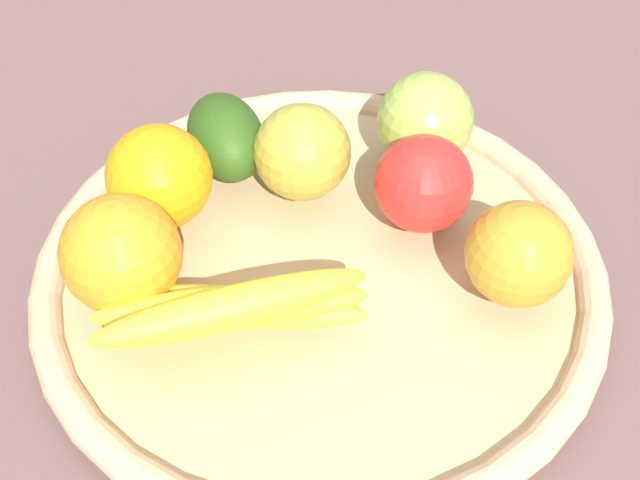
# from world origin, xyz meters

# --- Properties ---
(ground_plane) EXTENTS (2.40, 2.40, 0.00)m
(ground_plane) POSITION_xyz_m (0.00, 0.00, 0.00)
(ground_plane) COLOR brown
(ground_plane) RESTS_ON ground
(basket) EXTENTS (0.43, 0.43, 0.03)m
(basket) POSITION_xyz_m (0.00, 0.00, 0.02)
(basket) COLOR tan
(basket) RESTS_ON ground_plane
(apple_3) EXTENTS (0.09, 0.09, 0.08)m
(apple_3) POSITION_xyz_m (0.04, -0.06, 0.07)
(apple_3) COLOR #A49932
(apple_3) RESTS_ON basket
(banana_bunch) EXTENTS (0.18, 0.15, 0.05)m
(banana_bunch) POSITION_xyz_m (0.02, 0.09, 0.06)
(banana_bunch) COLOR yellow
(banana_bunch) RESTS_ON basket
(apple_2) EXTENTS (0.09, 0.09, 0.07)m
(apple_2) POSITION_xyz_m (-0.05, -0.07, 0.07)
(apple_2) COLOR red
(apple_2) RESTS_ON basket
(orange_0) EXTENTS (0.12, 0.12, 0.08)m
(orange_0) POSITION_xyz_m (0.11, 0.09, 0.07)
(orange_0) COLOR orange
(orange_0) RESTS_ON basket
(orange_1) EXTENTS (0.11, 0.11, 0.08)m
(orange_1) POSITION_xyz_m (0.13, 0.01, 0.07)
(orange_1) COLOR orange
(orange_1) RESTS_ON basket
(apple_0) EXTENTS (0.09, 0.09, 0.08)m
(apple_0) POSITION_xyz_m (-0.03, -0.14, 0.07)
(apple_0) COLOR #92A844
(apple_0) RESTS_ON basket
(avocado) EXTENTS (0.11, 0.11, 0.06)m
(avocado) POSITION_xyz_m (0.11, -0.06, 0.06)
(avocado) COLOR #2A4B14
(avocado) RESTS_ON basket
(apple_1) EXTENTS (0.09, 0.09, 0.07)m
(apple_1) POSITION_xyz_m (-0.14, -0.03, 0.07)
(apple_1) COLOR #BA8825
(apple_1) RESTS_ON basket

